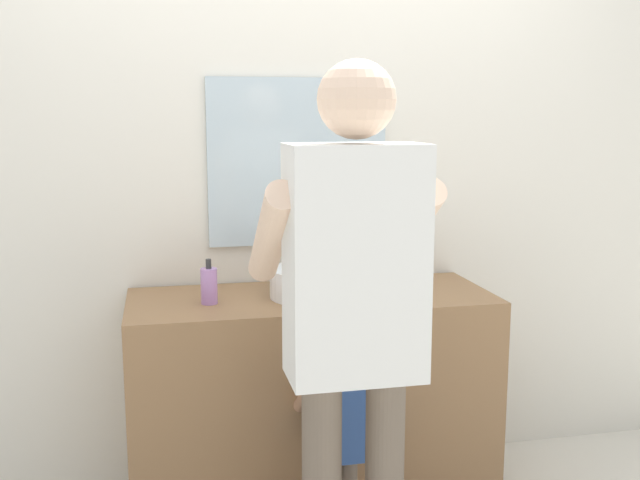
# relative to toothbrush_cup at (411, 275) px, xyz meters

# --- Properties ---
(back_wall) EXTENTS (4.40, 0.10, 2.70)m
(back_wall) POSITION_rel_toothbrush_cup_xyz_m (-0.41, 0.28, 0.47)
(back_wall) COLOR silver
(back_wall) RESTS_ON ground
(vanity_cabinet) EXTENTS (1.37, 0.54, 0.82)m
(vanity_cabinet) POSITION_rel_toothbrush_cup_xyz_m (-0.41, -0.04, -0.46)
(vanity_cabinet) COLOR olive
(vanity_cabinet) RESTS_ON ground
(sink_basin) EXTENTS (0.32, 0.32, 0.11)m
(sink_basin) POSITION_rel_toothbrush_cup_xyz_m (-0.41, -0.06, 0.01)
(sink_basin) COLOR white
(sink_basin) RESTS_ON vanity_cabinet
(faucet) EXTENTS (0.18, 0.14, 0.18)m
(faucet) POSITION_rel_toothbrush_cup_xyz_m (-0.41, 0.14, 0.03)
(faucet) COLOR #B7BABF
(faucet) RESTS_ON vanity_cabinet
(toothbrush_cup) EXTENTS (0.07, 0.07, 0.21)m
(toothbrush_cup) POSITION_rel_toothbrush_cup_xyz_m (0.00, 0.00, 0.00)
(toothbrush_cup) COLOR silver
(toothbrush_cup) RESTS_ON vanity_cabinet
(soap_bottle) EXTENTS (0.06, 0.06, 0.16)m
(soap_bottle) POSITION_rel_toothbrush_cup_xyz_m (-0.80, -0.08, 0.02)
(soap_bottle) COLOR #B27FC6
(soap_bottle) RESTS_ON vanity_cabinet
(child_toddler) EXTENTS (0.24, 0.24, 0.78)m
(child_toddler) POSITION_rel_toothbrush_cup_xyz_m (-0.41, -0.44, -0.41)
(child_toddler) COLOR #6B5B4C
(child_toddler) RESTS_ON ground
(adult_parent) EXTENTS (0.51, 0.54, 1.65)m
(adult_parent) POSITION_rel_toothbrush_cup_xyz_m (-0.43, -0.73, 0.12)
(adult_parent) COLOR #6B5B4C
(adult_parent) RESTS_ON ground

